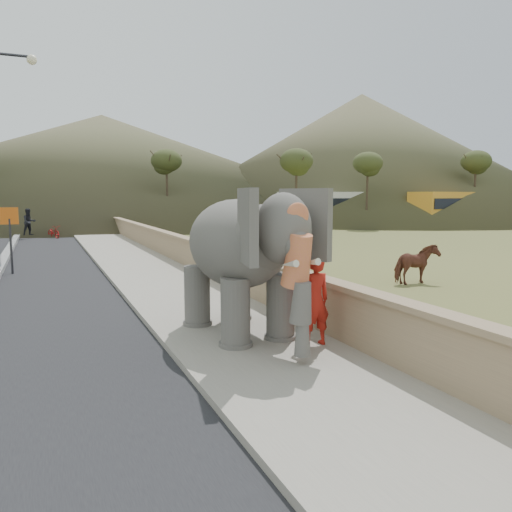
{
  "coord_description": "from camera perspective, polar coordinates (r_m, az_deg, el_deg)",
  "views": [
    {
      "loc": [
        -3.46,
        -4.42,
        2.84
      ],
      "look_at": [
        0.2,
        4.09,
        1.7
      ],
      "focal_mm": 35.0,
      "sensor_mm": 36.0,
      "label": 1
    }
  ],
  "objects": [
    {
      "name": "trees",
      "position": [
        32.82,
        -15.99,
        8.63
      ],
      "size": [
        48.07,
        41.59,
        9.23
      ],
      "color": "#473828",
      "rests_on": "ground"
    },
    {
      "name": "signboard",
      "position": [
        19.73,
        -26.31,
        2.8
      ],
      "size": [
        0.6,
        0.08,
        2.4
      ],
      "color": "#2D2D33",
      "rests_on": "ground"
    },
    {
      "name": "distant_car",
      "position": [
        44.1,
        5.15,
        4.22
      ],
      "size": [
        4.5,
        2.63,
        1.44
      ],
      "primitive_type": "imported",
      "rotation": [
        0.0,
        0.0,
        1.34
      ],
      "color": "#ABACB2",
      "rests_on": "ground"
    },
    {
      "name": "ground",
      "position": [
        6.29,
        14.03,
        -20.02
      ],
      "size": [
        160.0,
        160.0,
        0.0
      ],
      "primitive_type": "plane",
      "color": "olive",
      "rests_on": "ground"
    },
    {
      "name": "lamppost",
      "position": [
        20.6,
        -27.23,
        11.91
      ],
      "size": [
        1.76,
        0.36,
        8.0
      ],
      "color": "#313137",
      "rests_on": "ground"
    },
    {
      "name": "cow",
      "position": [
        16.7,
        17.84,
        -0.91
      ],
      "size": [
        1.56,
        0.81,
        1.27
      ],
      "primitive_type": "imported",
      "rotation": [
        0.0,
        0.0,
        1.65
      ],
      "color": "brown",
      "rests_on": "ground"
    },
    {
      "name": "motorcyclist",
      "position": [
        35.29,
        -23.46,
        3.12
      ],
      "size": [
        2.51,
        1.68,
        1.97
      ],
      "color": "#9C0E0F",
      "rests_on": "ground"
    },
    {
      "name": "parapet",
      "position": [
        15.47,
        -3.74,
        -1.52
      ],
      "size": [
        0.3,
        120.0,
        1.1
      ],
      "primitive_type": "cube",
      "color": "tan",
      "rests_on": "ground"
    },
    {
      "name": "hill_far",
      "position": [
        75.02,
        -17.05,
        9.88
      ],
      "size": [
        80.0,
        80.0,
        14.0
      ],
      "primitive_type": "cone",
      "color": "brown",
      "rests_on": "ground"
    },
    {
      "name": "bus_white",
      "position": [
        46.18,
        9.25,
        5.31
      ],
      "size": [
        11.01,
        2.53,
        3.1
      ],
      "primitive_type": "cube",
      "rotation": [
        0.0,
        0.0,
        1.57
      ],
      "color": "white",
      "rests_on": "ground"
    },
    {
      "name": "bus_orange",
      "position": [
        49.41,
        21.7,
        5.01
      ],
      "size": [
        11.27,
        5.25,
        3.1
      ],
      "primitive_type": "cube",
      "rotation": [
        0.0,
        0.0,
        1.83
      ],
      "color": "orange",
      "rests_on": "ground"
    },
    {
      "name": "walkway",
      "position": [
        15.08,
        -9.65,
        -3.65
      ],
      "size": [
        3.0,
        120.0,
        0.15
      ],
      "primitive_type": "cube",
      "color": "#9E9687",
      "rests_on": "ground"
    },
    {
      "name": "hill_right",
      "position": [
        69.05,
        11.86,
        11.14
      ],
      "size": [
        56.0,
        56.0,
        16.0
      ],
      "primitive_type": "cone",
      "color": "brown",
      "rests_on": "ground"
    },
    {
      "name": "elephant_and_man",
      "position": [
        9.72,
        -2.09,
        -0.82
      ],
      "size": [
        2.41,
        3.99,
        2.75
      ],
      "color": "slate",
      "rests_on": "ground"
    }
  ]
}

